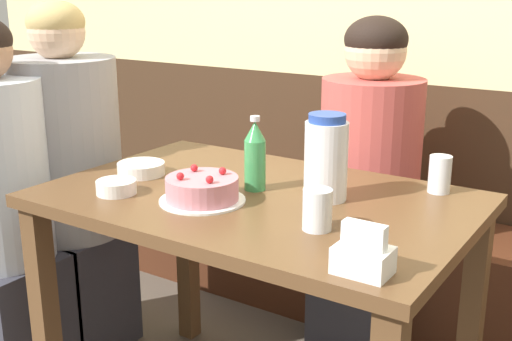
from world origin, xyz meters
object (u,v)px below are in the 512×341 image
(napkin_holder, at_px, (363,255))
(bowl_soup_white, at_px, (141,169))
(bench_seat, at_px, (371,268))
(soju_bottle, at_px, (255,155))
(person_pale_blue_shirt, at_px, (0,220))
(person_grey_tee, at_px, (69,185))
(glass_water_tall, at_px, (440,174))
(person_teal_shirt, at_px, (368,193))
(glass_tumbler_short, at_px, (317,210))
(bowl_rice_small, at_px, (116,187))
(water_pitcher, at_px, (326,158))
(birthday_cake, at_px, (202,190))

(napkin_holder, bearing_deg, bowl_soup_white, 162.28)
(bench_seat, height_order, soju_bottle, soju_bottle)
(person_pale_blue_shirt, xyz_separation_m, person_grey_tee, (0.00, 0.29, 0.04))
(glass_water_tall, distance_m, person_teal_shirt, 0.53)
(glass_tumbler_short, bearing_deg, bowl_rice_small, -173.78)
(glass_water_tall, relative_size, person_grey_tee, 0.08)
(napkin_holder, xyz_separation_m, bowl_rice_small, (-0.77, 0.10, -0.02))
(napkin_holder, bearing_deg, water_pitcher, 126.64)
(glass_water_tall, distance_m, glass_tumbler_short, 0.45)
(water_pitcher, xyz_separation_m, person_grey_tee, (-1.00, -0.01, -0.24))
(napkin_holder, xyz_separation_m, bowl_soup_white, (-0.84, 0.27, -0.02))
(bowl_soup_white, relative_size, person_teal_shirt, 0.12)
(birthday_cake, xyz_separation_m, water_pitcher, (0.26, 0.20, 0.08))
(birthday_cake, relative_size, soju_bottle, 1.10)
(soju_bottle, distance_m, person_grey_tee, 0.83)
(bench_seat, distance_m, soju_bottle, 1.02)
(water_pitcher, relative_size, napkin_holder, 2.08)
(bowl_rice_small, xyz_separation_m, person_grey_tee, (-0.51, 0.26, -0.15))
(water_pitcher, bearing_deg, bowl_rice_small, -151.24)
(glass_tumbler_short, height_order, person_grey_tee, person_grey_tee)
(napkin_holder, bearing_deg, bench_seat, 111.46)
(glass_water_tall, bearing_deg, person_grey_tee, -169.50)
(glass_tumbler_short, distance_m, person_pale_blue_shirt, 1.11)
(glass_tumbler_short, bearing_deg, birthday_cake, 177.99)
(person_teal_shirt, bearing_deg, napkin_holder, 22.58)
(soju_bottle, xyz_separation_m, person_pale_blue_shirt, (-0.80, -0.26, -0.27))
(birthday_cake, bearing_deg, bowl_soup_white, 162.49)
(bench_seat, bearing_deg, person_teal_shirt, -74.09)
(napkin_holder, distance_m, bowl_rice_small, 0.77)
(water_pitcher, relative_size, soju_bottle, 1.11)
(bench_seat, xyz_separation_m, person_teal_shirt, (0.06, -0.20, 0.38))
(soju_bottle, distance_m, glass_tumbler_short, 0.34)
(bench_seat, xyz_separation_m, glass_tumbler_short, (0.26, -0.97, 0.59))
(soju_bottle, relative_size, person_teal_shirt, 0.17)
(napkin_holder, bearing_deg, person_grey_tee, 164.28)
(bowl_soup_white, xyz_separation_m, person_pale_blue_shirt, (-0.44, -0.19, -0.19))
(birthday_cake, distance_m, bowl_rice_small, 0.25)
(soju_bottle, bearing_deg, person_pale_blue_shirt, -161.99)
(bowl_soup_white, bearing_deg, person_pale_blue_shirt, -155.95)
(soju_bottle, xyz_separation_m, person_teal_shirt, (0.08, 0.60, -0.26))
(bowl_soup_white, relative_size, bowl_rice_small, 1.30)
(soju_bottle, xyz_separation_m, bowl_rice_small, (-0.30, -0.24, -0.08))
(soju_bottle, relative_size, bowl_soup_white, 1.47)
(person_teal_shirt, xyz_separation_m, person_grey_tee, (-0.89, -0.57, 0.03))
(soju_bottle, height_order, glass_tumbler_short, soju_bottle)
(bench_seat, xyz_separation_m, bowl_rice_small, (-0.32, -1.03, 0.56))
(soju_bottle, relative_size, person_pale_blue_shirt, 0.17)
(glass_water_tall, bearing_deg, bowl_soup_white, -158.18)
(napkin_holder, relative_size, glass_water_tall, 1.07)
(water_pitcher, relative_size, bowl_rice_small, 2.11)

